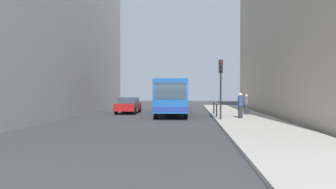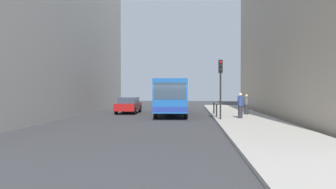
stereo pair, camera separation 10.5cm
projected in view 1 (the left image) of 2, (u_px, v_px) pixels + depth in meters
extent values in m
plane|color=#38383A|center=(170.00, 120.00, 24.08)|extent=(80.00, 80.00, 0.00)
cube|color=#ADA89E|center=(245.00, 119.00, 23.71)|extent=(4.40, 40.00, 0.15)
cube|color=#BCB7AD|center=(42.00, 30.00, 28.74)|extent=(7.00, 32.00, 14.74)
cube|color=#B2A38C|center=(312.00, 19.00, 27.17)|extent=(7.00, 32.00, 16.05)
cube|color=#19519E|center=(172.00, 95.00, 28.67)|extent=(2.80, 11.06, 2.50)
cube|color=navy|center=(172.00, 106.00, 28.68)|extent=(2.82, 11.09, 0.36)
cube|color=#2D3D4C|center=(170.00, 91.00, 23.19)|extent=(2.26, 0.12, 1.20)
cube|color=#2D3D4C|center=(172.00, 91.00, 29.16)|extent=(2.78, 9.47, 1.00)
cylinder|color=black|center=(186.00, 112.00, 24.75)|extent=(0.31, 1.01, 1.00)
cylinder|color=black|center=(156.00, 112.00, 24.84)|extent=(0.31, 1.01, 1.00)
cylinder|color=black|center=(185.00, 107.00, 32.54)|extent=(0.31, 1.01, 1.00)
cylinder|color=black|center=(162.00, 107.00, 32.63)|extent=(0.31, 1.01, 1.00)
cube|color=maroon|center=(128.00, 106.00, 30.43)|extent=(1.82, 4.41, 0.64)
cube|color=#2D3D4C|center=(129.00, 100.00, 30.57)|extent=(1.61, 2.47, 0.52)
cylinder|color=black|center=(134.00, 111.00, 28.88)|extent=(0.22, 0.64, 0.64)
cylinder|color=black|center=(116.00, 111.00, 28.99)|extent=(0.22, 0.64, 0.64)
cylinder|color=black|center=(140.00, 109.00, 31.87)|extent=(0.22, 0.64, 0.64)
cylinder|color=black|center=(123.00, 109.00, 31.98)|extent=(0.22, 0.64, 0.64)
cylinder|color=black|center=(221.00, 96.00, 22.75)|extent=(0.12, 0.12, 3.20)
cube|color=black|center=(221.00, 66.00, 22.72)|extent=(0.28, 0.24, 0.90)
sphere|color=red|center=(221.00, 62.00, 22.58)|extent=(0.16, 0.16, 0.16)
sphere|color=black|center=(221.00, 66.00, 22.59)|extent=(0.16, 0.16, 0.16)
sphere|color=black|center=(221.00, 70.00, 22.59)|extent=(0.16, 0.16, 0.16)
cylinder|color=black|center=(217.00, 110.00, 24.96)|extent=(0.11, 0.11, 0.95)
cylinder|color=black|center=(214.00, 108.00, 27.96)|extent=(0.11, 0.11, 0.95)
cylinder|color=#26262D|center=(240.00, 112.00, 23.61)|extent=(0.32, 0.32, 0.89)
cylinder|color=navy|center=(240.00, 101.00, 23.60)|extent=(0.38, 0.38, 0.68)
sphere|color=beige|center=(240.00, 95.00, 23.59)|extent=(0.24, 0.24, 0.24)
cylinder|color=#26262D|center=(246.00, 109.00, 27.16)|extent=(0.32, 0.32, 0.81)
cylinder|color=#4C4C51|center=(246.00, 101.00, 27.15)|extent=(0.38, 0.38, 0.63)
sphere|color=beige|center=(246.00, 96.00, 27.15)|extent=(0.22, 0.22, 0.22)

